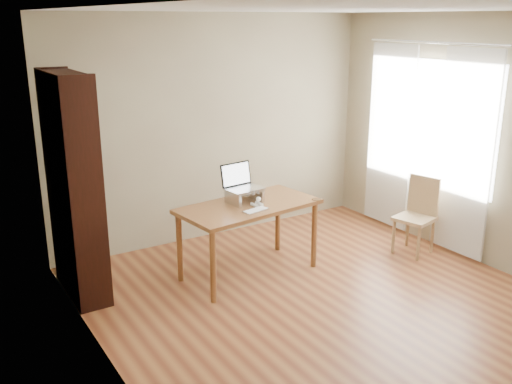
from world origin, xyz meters
name	(u,v)px	position (x,y,z in m)	size (l,w,h in m)	color
room	(342,169)	(0.03, 0.01, 1.30)	(4.04, 4.54, 2.64)	#602D19
bookshelf	(75,187)	(-1.83, 1.55, 1.05)	(0.30, 0.90, 2.10)	black
curtains	(425,143)	(1.92, 0.80, 1.17)	(0.03, 1.90, 2.25)	white
desk	(249,214)	(-0.27, 1.05, 0.65)	(1.48, 0.86, 0.75)	brown
laptop_stand	(245,194)	(-0.27, 1.13, 0.83)	(0.32, 0.25, 0.13)	silver
laptop	(241,182)	(-0.27, 1.19, 0.95)	(0.38, 0.34, 0.25)	silver
keyboard	(256,210)	(-0.33, 0.83, 0.76)	(0.28, 0.17, 0.02)	silver
coaster	(317,199)	(0.40, 0.82, 0.75)	(0.10, 0.10, 0.01)	brown
cat	(245,194)	(-0.25, 1.16, 0.82)	(0.26, 0.49, 0.17)	#453E36
chair	(419,213)	(1.63, 0.54, 0.46)	(0.46, 0.46, 0.86)	tan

